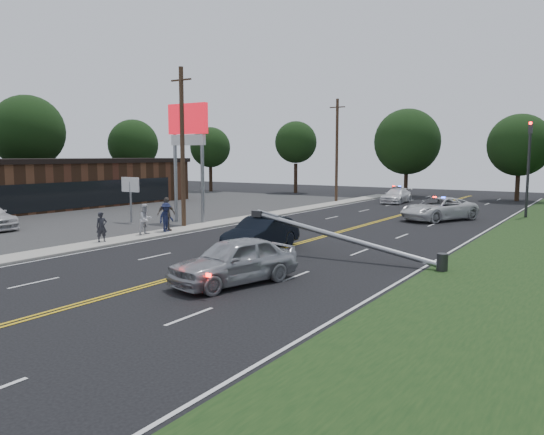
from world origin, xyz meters
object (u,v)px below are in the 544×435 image
Objects in this scene: traffic_signal at (529,160)px; crashed_sedan at (261,233)px; bystander_d at (166,214)px; utility_pole_far at (337,150)px; emergency_b at (396,196)px; pylon_sign at (188,134)px; utility_pole_mid at (182,147)px; fallen_streetlight at (352,240)px; bystander_b at (146,219)px; emergency_a at (439,209)px; bystander_c at (166,217)px; waiting_sedan at (234,261)px; bystander_a at (102,227)px; small_sign at (130,189)px.

crashed_sedan is (-8.90, -21.94, -3.40)m from traffic_signal.
traffic_signal is 26.51m from bystander_d.
emergency_b is at bearing 24.02° from utility_pole_far.
utility_pole_mid is (1.30, -2.00, -0.91)m from pylon_sign.
pylon_sign is 0.85× the size of fallen_streetlight.
emergency_a is at bearing -30.34° from bystander_b.
traffic_signal is 4.15× the size of bystander_c.
bystander_d is (-16.80, -20.28, -3.08)m from traffic_signal.
waiting_sedan is 22.86m from emergency_a.
bystander_a is (-7.90, -3.07, 0.09)m from crashed_sedan.
bystander_c is (-16.62, -20.47, -3.24)m from traffic_signal.
fallen_streetlight is 0.94× the size of utility_pole_mid.
small_sign is 1.82× the size of bystander_c.
crashed_sedan is 3.15× the size of bystander_a.
bystander_c reaches higher than bystander_a.
utility_pole_far reaches higher than traffic_signal.
utility_pole_far is at bearing 6.70° from bystander_b.
small_sign is 5.53m from utility_pole_mid.
pylon_sign is 18.23m from emergency_a.
waiting_sedan is 0.84× the size of emergency_a.
utility_pole_mid is 6.44× the size of bystander_a.
utility_pole_mid reaches higher than traffic_signal.
bystander_b is at bearing 170.54° from bystander_c.
bystander_c is at bearing -23.57° from small_sign.
waiting_sedan is 11.37m from bystander_a.
utility_pole_far reaches higher than bystander_d.
small_sign is 21.53m from emergency_a.
utility_pole_far is at bearing 169.30° from emergency_a.
waiting_sedan is 2.89× the size of bystander_c.
utility_pole_mid reaches higher than small_sign.
bystander_b is (1.99, -5.93, -5.01)m from pylon_sign.
utility_pole_far reaches higher than small_sign.
utility_pole_far is (4.80, 22.00, 2.75)m from small_sign.
waiting_sedan is at bearing -66.34° from emergency_a.
bystander_a is at bearing -51.90° from small_sign.
bystander_d is at bearing -129.64° from traffic_signal.
traffic_signal reaches higher than bystander_d.
fallen_streetlight is 13.04m from bystander_a.
pylon_sign is at bearing -107.51° from emergency_b.
pylon_sign is 0.80× the size of utility_pole_far.
waiting_sedan is (-5.88, -28.16, -3.37)m from traffic_signal.
bystander_a is (0.70, -7.01, -4.19)m from utility_pole_mid.
traffic_signal is 4.07× the size of bystander_b.
traffic_signal reaches higher than bystander_b.
bystander_a is 3.09m from bystander_b.
emergency_b is at bearing 93.53° from crashed_sedan.
emergency_a is 20.39m from bystander_b.
pylon_sign is 5.45m from small_sign.
pylon_sign is at bearing 123.02° from utility_pole_mid.
fallen_streetlight reaches higher than bystander_a.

